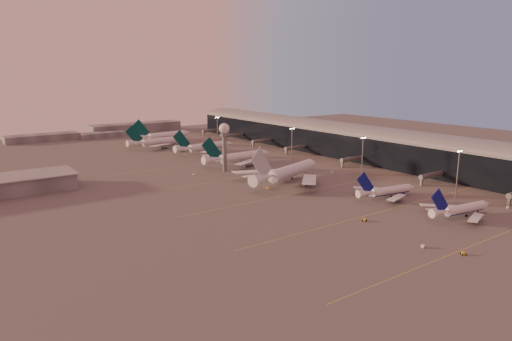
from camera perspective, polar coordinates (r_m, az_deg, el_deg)
ground at (r=189.12m, az=14.44°, el=-6.63°), size 700.00×700.00×0.00m
taxiway_markings at (r=246.63m, az=8.99°, el=-1.96°), size 180.00×185.25×0.02m
terminal at (r=336.61m, az=12.06°, el=3.56°), size 57.00×362.00×23.04m
radar_tower at (r=276.89m, az=-3.97°, el=4.14°), size 6.40×6.40×31.10m
mast_a at (r=231.95m, az=23.89°, el=-0.30°), size 3.60×0.56×25.00m
mast_b at (r=260.97m, az=13.16°, el=1.74°), size 3.60×0.56×25.00m
mast_c at (r=296.17m, az=4.51°, el=3.25°), size 3.60×0.56×25.00m
mast_d at (r=367.75m, az=-4.84°, el=5.01°), size 3.60×0.56×25.00m
distant_horizon at (r=464.08m, az=-17.73°, el=4.76°), size 165.00×37.50×9.00m
narrowbody_near at (r=210.64m, az=24.27°, el=-4.59°), size 36.14×28.66×14.17m
narrowbody_mid at (r=229.56m, az=16.07°, el=-2.62°), size 36.76×29.13×14.43m
widebody_white at (r=253.79m, az=4.00°, el=-0.49°), size 64.25×50.67×23.43m
greentail_a at (r=301.57m, az=-2.21°, el=1.48°), size 55.39×44.63×20.11m
greentail_b at (r=345.99m, az=-6.45°, el=2.78°), size 52.52×42.24×19.08m
greentail_c at (r=377.78m, az=-12.16°, el=3.39°), size 53.00×42.70×19.24m
greentail_d at (r=408.66m, az=-11.44°, el=4.12°), size 57.53×46.22×20.93m
gsv_truck_a at (r=170.99m, az=20.25°, el=-8.64°), size 6.03×2.60×2.37m
gsv_tug_near at (r=169.66m, az=24.49°, el=-9.43°), size 3.61×3.96×0.97m
gsv_catering_a at (r=233.63m, az=28.96°, el=-3.71°), size 4.98×3.39×3.75m
gsv_tug_mid at (r=192.84m, az=13.42°, el=-6.04°), size 3.62×4.32×1.06m
gsv_truck_b at (r=245.54m, az=12.75°, el=-1.94°), size 5.20×3.14×1.98m
gsv_truck_c at (r=237.59m, az=1.52°, el=-2.06°), size 6.17×4.60×2.37m
gsv_catering_b at (r=278.80m, az=9.66°, el=0.07°), size 5.04×3.71×3.78m
gsv_tug_far at (r=283.45m, az=0.95°, el=0.16°), size 3.56×3.98×0.98m
gsv_truck_d at (r=271.60m, az=-7.84°, el=-0.39°), size 2.82×5.10×1.95m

